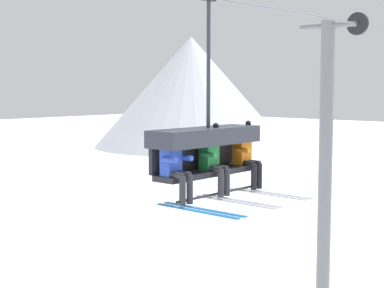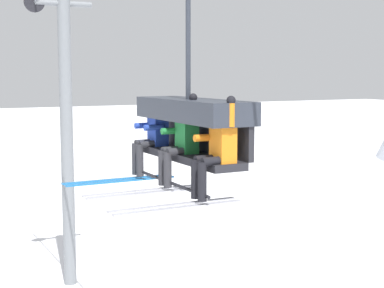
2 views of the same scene
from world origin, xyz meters
The scene contains 6 objects.
mountain_peak_central centered at (41.67, 35.54, 6.00)m, with size 21.25×21.25×11.99m.
lift_tower_far centered at (7.12, -0.02, 4.34)m, with size 0.36×1.88×8.34m.
chairlift_chair centered at (1.40, -0.73, 5.50)m, with size 2.40×0.74×3.50m.
skier_blue centered at (0.41, -0.95, 5.18)m, with size 0.46×1.70×1.23m.
skier_green centered at (1.40, -0.94, 5.21)m, with size 0.48×1.70×1.34m.
skier_orange centered at (2.39, -0.94, 5.21)m, with size 0.48×1.70×1.34m.
Camera 1 is at (-6.61, -7.53, 6.50)m, focal length 55.00 mm.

